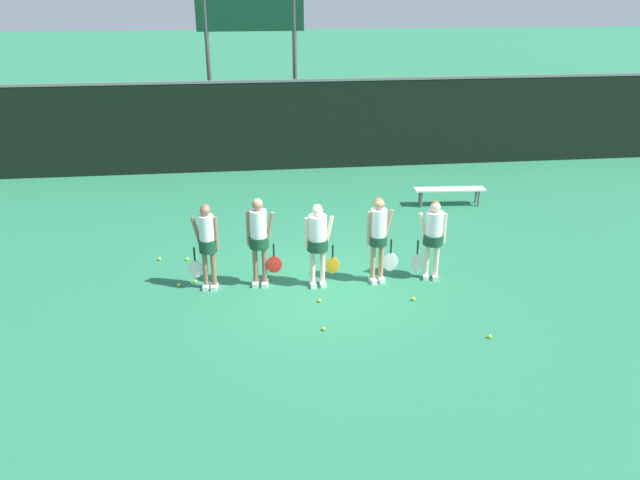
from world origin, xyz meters
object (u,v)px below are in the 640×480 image
Objects in this scene: player_2 at (318,238)px; player_3 at (378,233)px; bench_courtside at (449,191)px; player_1 at (259,235)px; scoreboard at (251,28)px; player_4 at (433,234)px; tennis_ball_8 at (179,285)px; tennis_ball_3 at (187,259)px; tennis_ball_5 at (159,259)px; tennis_ball_9 at (319,301)px; tennis_ball_4 at (195,282)px; tennis_ball_6 at (323,255)px; tennis_ball_0 at (324,329)px; tennis_ball_2 at (413,299)px; tennis_ball_1 at (490,336)px; player_0 at (207,241)px; tennis_ball_7 at (436,238)px.

player_3 is (1.20, 0.05, 0.03)m from player_2.
bench_courtside is 6.71m from player_1.
scoreboard reaches higher than player_4.
player_1 is 1.93m from tennis_ball_8.
player_1 reaches higher than tennis_ball_3.
tennis_ball_5 is 3.96m from tennis_ball_9.
scoreboard is 10.22m from player_3.
tennis_ball_3 is at bearing 102.09° from tennis_ball_4.
player_4 is at bearing 9.39° from player_1.
tennis_ball_6 is at bearing 52.36° from player_1.
player_1 is at bearing 118.45° from tennis_ball_0.
tennis_ball_1 is at bearing -57.51° from tennis_ball_2.
player_0 is 1.79m from tennis_ball_3.
tennis_ball_4 is at bearing 148.49° from player_0.
player_3 is at bearing 120.24° from tennis_ball_2.
bench_courtside is 2.56m from tennis_ball_7.
tennis_ball_8 is at bearing -93.67° from tennis_ball_3.
player_0 is 25.58× the size of tennis_ball_2.
player_4 is at bearing -15.61° from tennis_ball_5.
player_2 is (1.12, -0.15, -0.06)m from player_1.
tennis_ball_1 is at bearing -18.11° from player_0.
tennis_ball_2 is at bearing -4.85° from tennis_ball_9.
tennis_ball_2 is 1.03× the size of tennis_ball_4.
tennis_ball_5 is (-1.15, 1.47, -0.98)m from player_0.
player_1 is 4.68m from tennis_ball_7.
player_3 is 2.88m from tennis_ball_7.
tennis_ball_9 reaches higher than tennis_ball_6.
player_2 is at bearing -84.21° from scoreboard.
player_0 is (-1.16, -9.37, -3.23)m from scoreboard.
player_3 reaches higher than tennis_ball_6.
tennis_ball_3 is at bearing 86.33° from tennis_ball_8.
bench_courtside is 1.05× the size of player_1.
player_1 reaches higher than player_2.
player_0 is at bearing -68.38° from tennis_ball_3.
tennis_ball_6 is (-2.02, 1.34, -0.94)m from player_4.
player_1 is at bearing 141.50° from tennis_ball_9.
bench_courtside is 7.31m from tennis_ball_3.
tennis_ball_5 reaches higher than tennis_ball_4.
player_3 is at bearing -168.82° from player_4.
tennis_ball_7 is at bearing 16.45° from tennis_ball_4.
player_0 is 25.90× the size of tennis_ball_8.
tennis_ball_6 is at bearing 19.92° from tennis_ball_4.
tennis_ball_8 is (-0.63, 0.15, -0.99)m from player_0.
tennis_ball_6 reaches higher than tennis_ball_1.
tennis_ball_8 is (-1.62, 0.14, -1.04)m from player_1.
player_0 is 4.09m from tennis_ball_2.
player_1 reaches higher than tennis_ball_7.
tennis_ball_4 is (-2.43, 0.41, -0.98)m from player_2.
player_1 is at bearing -170.70° from player_4.
tennis_ball_1 is at bearing -33.54° from tennis_ball_5.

